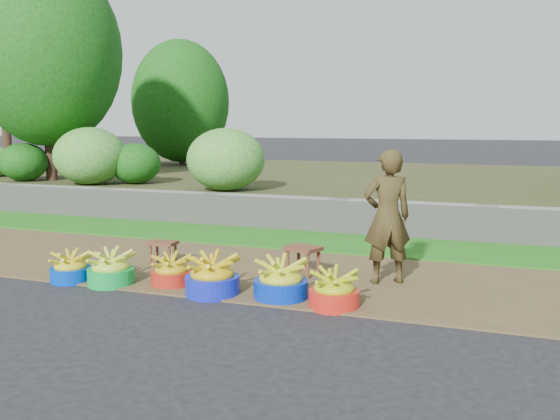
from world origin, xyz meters
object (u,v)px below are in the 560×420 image
at_px(basin_b, 111,270).
at_px(basin_d, 212,277).
at_px(basin_e, 281,282).
at_px(stool_left, 163,246).
at_px(basin_f, 334,291).
at_px(vendor_woman, 387,217).
at_px(stool_right, 303,252).
at_px(basin_c, 172,272).
at_px(basin_a, 71,268).

xyz_separation_m(basin_b, basin_d, (1.21, 0.03, 0.02)).
relative_size(basin_b, basin_e, 0.93).
relative_size(basin_d, stool_left, 1.61).
distance_m(basin_f, vendor_woman, 1.23).
bearing_deg(stool_right, basin_f, -57.36).
distance_m(basin_c, vendor_woman, 2.40).
distance_m(basin_b, basin_f, 2.50).
distance_m(basin_d, vendor_woman, 1.98).
xyz_separation_m(basin_f, stool_left, (-2.44, 0.94, 0.09)).
relative_size(basin_c, basin_e, 0.82).
bearing_deg(vendor_woman, basin_e, 18.46).
bearing_deg(stool_right, basin_e, -84.73).
xyz_separation_m(basin_c, stool_left, (-0.58, 0.78, 0.10)).
relative_size(basin_a, basin_c, 0.99).
bearing_deg(basin_f, basin_b, -179.09).
distance_m(basin_e, basin_f, 0.58).
bearing_deg(basin_e, stool_right, 95.27).
height_order(basin_b, basin_c, basin_b).
xyz_separation_m(basin_a, stool_left, (0.56, 1.02, 0.10)).
xyz_separation_m(basin_b, vendor_woman, (2.79, 1.08, 0.58)).
xyz_separation_m(basin_c, basin_f, (1.87, -0.16, 0.01)).
height_order(basin_b, basin_f, basin_b).
bearing_deg(basin_f, vendor_woman, 74.56).
bearing_deg(stool_left, basin_a, -118.97).
height_order(basin_b, basin_d, basin_d).
relative_size(basin_a, vendor_woman, 0.31).
height_order(basin_d, basin_f, basin_d).
height_order(basin_a, basin_e, basin_e).
relative_size(basin_c, stool_right, 0.99).
distance_m(basin_a, basin_b, 0.51).
distance_m(basin_e, vendor_woman, 1.40).
xyz_separation_m(basin_b, stool_right, (1.84, 1.08, 0.12)).
bearing_deg(basin_f, stool_right, 122.64).
bearing_deg(stool_right, stool_left, -176.91).
bearing_deg(stool_left, stool_right, 3.09).
relative_size(basin_d, basin_f, 1.14).
bearing_deg(basin_d, basin_e, 8.26).
bearing_deg(basin_f, basin_d, -179.49).
relative_size(basin_a, basin_b, 0.88).
bearing_deg(basin_e, basin_c, 176.87).
bearing_deg(stool_left, basin_f, -21.03).
bearing_deg(basin_d, vendor_woman, 33.80).
bearing_deg(basin_a, stool_right, 25.42).
xyz_separation_m(basin_e, vendor_woman, (0.86, 0.95, 0.56)).
xyz_separation_m(basin_d, basin_e, (0.71, 0.10, -0.00)).
distance_m(basin_d, stool_left, 1.50).
relative_size(basin_a, basin_e, 0.81).
bearing_deg(basin_a, basin_d, 2.23).
height_order(basin_f, stool_right, basin_f).
bearing_deg(basin_e, vendor_woman, 47.75).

